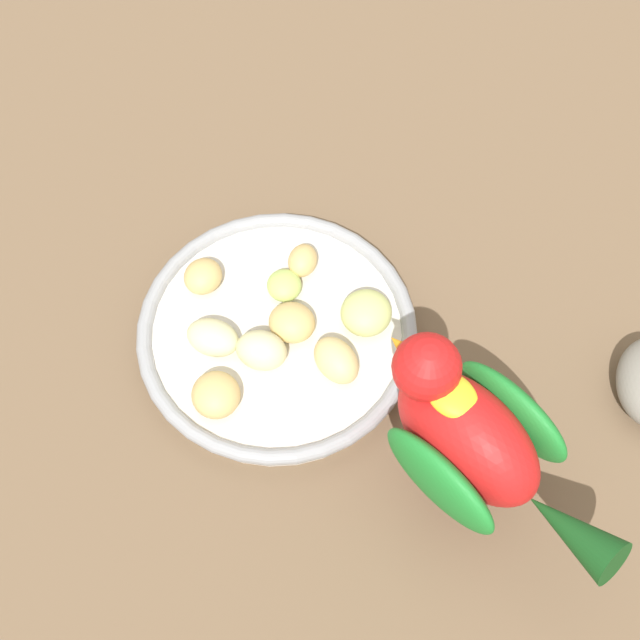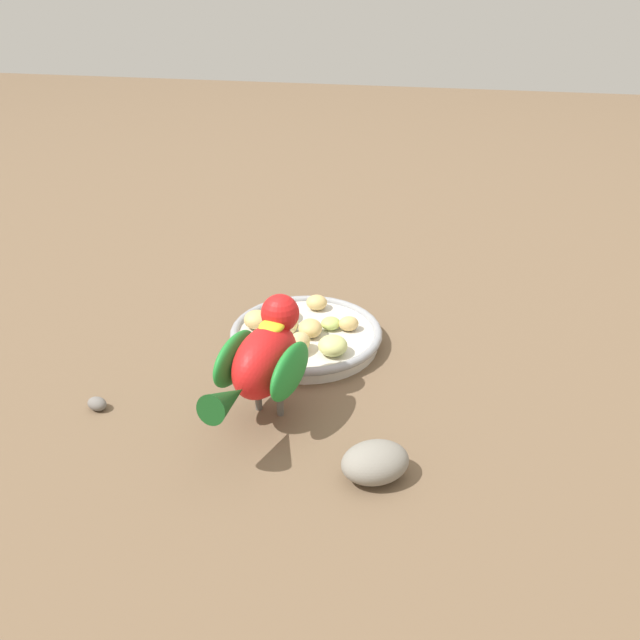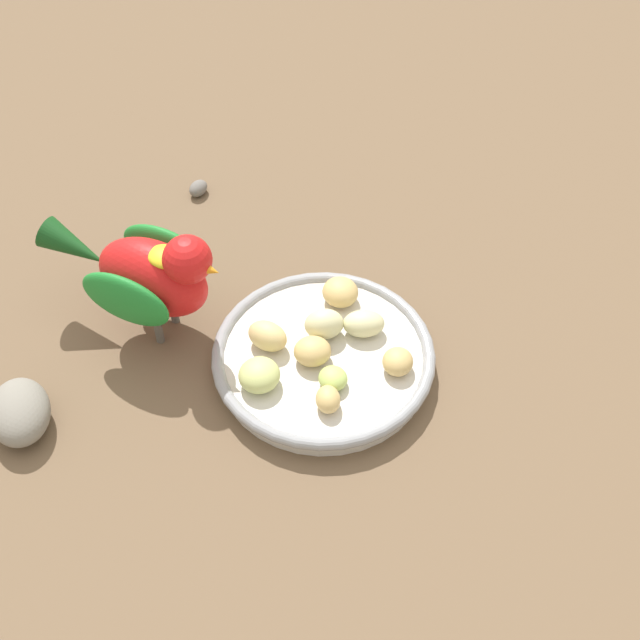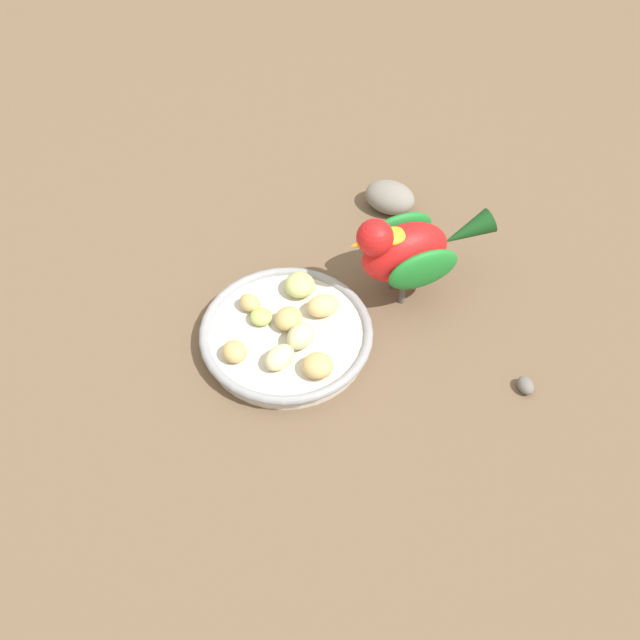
{
  "view_description": "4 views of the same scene",
  "coord_description": "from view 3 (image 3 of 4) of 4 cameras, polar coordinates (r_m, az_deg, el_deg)",
  "views": [
    {
      "loc": [
        -0.26,
        -0.21,
        0.62
      ],
      "look_at": [
        -0.02,
        -0.03,
        0.05
      ],
      "focal_mm": 54.44,
      "sensor_mm": 36.0,
      "label": 1
    },
    {
      "loc": [
        0.13,
        -0.71,
        0.44
      ],
      "look_at": [
        -0.01,
        -0.01,
        0.05
      ],
      "focal_mm": 36.71,
      "sensor_mm": 36.0,
      "label": 2
    },
    {
      "loc": [
        0.43,
        0.11,
        0.61
      ],
      "look_at": [
        -0.04,
        -0.01,
        0.04
      ],
      "focal_mm": 48.8,
      "sensor_mm": 36.0,
      "label": 3
    },
    {
      "loc": [
        -0.53,
        0.28,
        0.73
      ],
      "look_at": [
        -0.06,
        -0.03,
        0.05
      ],
      "focal_mm": 46.07,
      "sensor_mm": 36.0,
      "label": 4
    }
  ],
  "objects": [
    {
      "name": "pebble_0",
      "position": [
        0.94,
        -7.99,
        8.55
      ],
      "size": [
        0.03,
        0.02,
        0.02
      ],
      "primitive_type": "ellipsoid",
      "rotation": [
        0.0,
        0.0,
        2.88
      ],
      "color": "slate",
      "rests_on": "ground_plane"
    },
    {
      "name": "rock_large",
      "position": [
        0.76,
        -19.1,
        -5.73
      ],
      "size": [
        0.08,
        0.08,
        0.04
      ],
      "primitive_type": "ellipsoid",
      "rotation": [
        0.0,
        0.0,
        0.5
      ],
      "color": "gray",
      "rests_on": "ground_plane"
    },
    {
      "name": "apple_piece_4",
      "position": [
        0.76,
        0.27,
        -0.27
      ],
      "size": [
        0.04,
        0.04,
        0.03
      ],
      "primitive_type": "ellipsoid",
      "rotation": [
        0.0,
        0.0,
        5.09
      ],
      "color": "beige",
      "rests_on": "feeding_bowl"
    },
    {
      "name": "apple_piece_2",
      "position": [
        0.77,
        2.89,
        -0.24
      ],
      "size": [
        0.04,
        0.04,
        0.02
      ],
      "primitive_type": "ellipsoid",
      "rotation": [
        0.0,
        0.0,
        1.84
      ],
      "color": "beige",
      "rests_on": "feeding_bowl"
    },
    {
      "name": "apple_piece_1",
      "position": [
        0.76,
        -3.46,
        -1.05
      ],
      "size": [
        0.04,
        0.04,
        0.03
      ],
      "primitive_type": "ellipsoid",
      "rotation": [
        0.0,
        0.0,
        1.27
      ],
      "color": "#E5C67F",
      "rests_on": "feeding_bowl"
    },
    {
      "name": "apple_piece_6",
      "position": [
        0.73,
        -4.0,
        -3.62
      ],
      "size": [
        0.04,
        0.04,
        0.02
      ],
      "primitive_type": "ellipsoid",
      "rotation": [
        0.0,
        0.0,
        3.01
      ],
      "color": "#C6D17A",
      "rests_on": "feeding_bowl"
    },
    {
      "name": "apple_piece_8",
      "position": [
        0.72,
        0.52,
        -5.23
      ],
      "size": [
        0.03,
        0.03,
        0.02
      ],
      "primitive_type": "ellipsoid",
      "rotation": [
        0.0,
        0.0,
        0.35
      ],
      "color": "tan",
      "rests_on": "feeding_bowl"
    },
    {
      "name": "apple_piece_3",
      "position": [
        0.73,
        0.88,
        -3.76
      ],
      "size": [
        0.04,
        0.04,
        0.02
      ],
      "primitive_type": "ellipsoid",
      "rotation": [
        0.0,
        0.0,
        0.82
      ],
      "color": "#B2CC66",
      "rests_on": "feeding_bowl"
    },
    {
      "name": "ground_plane",
      "position": [
        0.76,
        -0.29,
        -4.82
      ],
      "size": [
        4.0,
        4.0,
        0.0
      ],
      "primitive_type": "plane",
      "color": "brown"
    },
    {
      "name": "feeding_bowl",
      "position": [
        0.76,
        0.3,
        -2.55
      ],
      "size": [
        0.2,
        0.2,
        0.02
      ],
      "color": "beige",
      "rests_on": "ground_plane"
    },
    {
      "name": "parrot",
      "position": [
        0.76,
        -11.15,
        3.08
      ],
      "size": [
        0.1,
        0.18,
        0.13
      ],
      "rotation": [
        0.0,
        0.0,
        1.38
      ],
      "color": "#59544C",
      "rests_on": "ground_plane"
    },
    {
      "name": "apple_piece_5",
      "position": [
        0.74,
        5.12,
        -2.73
      ],
      "size": [
        0.03,
        0.03,
        0.02
      ],
      "primitive_type": "ellipsoid",
      "rotation": [
        0.0,
        0.0,
        0.11
      ],
      "color": "tan",
      "rests_on": "feeding_bowl"
    },
    {
      "name": "apple_piece_0",
      "position": [
        0.75,
        -0.5,
        -2.06
      ],
      "size": [
        0.04,
        0.04,
        0.02
      ],
      "primitive_type": "ellipsoid",
      "rotation": [
        0.0,
        0.0,
        1.86
      ],
      "color": "tan",
      "rests_on": "feeding_bowl"
    },
    {
      "name": "apple_piece_7",
      "position": [
        0.79,
        1.68,
        1.78
      ],
      "size": [
        0.05,
        0.05,
        0.02
      ],
      "primitive_type": "ellipsoid",
      "rotation": [
        0.0,
        0.0,
        0.9
      ],
      "color": "tan",
      "rests_on": "feeding_bowl"
    }
  ]
}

